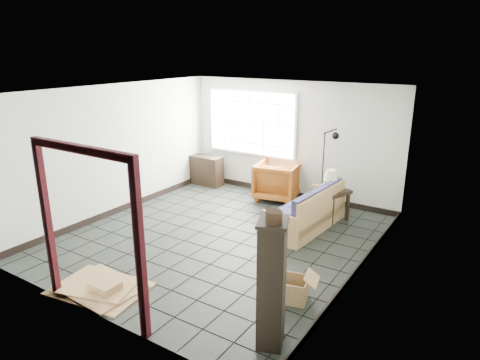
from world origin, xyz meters
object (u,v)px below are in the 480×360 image
Objects in this scene: futon_sofa at (309,214)px; armchair at (278,179)px; side_table at (332,195)px; tall_shelf at (272,283)px.

futon_sofa is 2.08× the size of armchair.
futon_sofa is 2.65× the size of side_table.
tall_shelf reaches higher than armchair.
armchair is at bearing 141.85° from futon_sofa.
futon_sofa is 1.75m from armchair.
futon_sofa is at bearing 127.14° from armchair.
tall_shelf is (0.81, -3.92, 0.26)m from side_table.
tall_shelf is (2.26, -4.42, 0.31)m from armchair.
side_table is 0.48× the size of tall_shelf.
armchair is 0.61× the size of tall_shelf.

